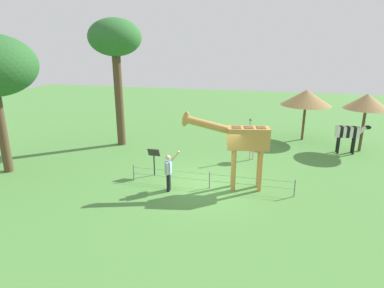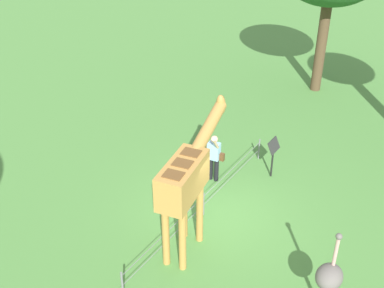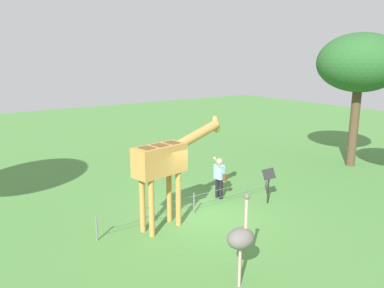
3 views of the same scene
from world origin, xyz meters
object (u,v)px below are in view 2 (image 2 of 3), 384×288
giraffe (188,177)px  info_sign (273,151)px  ostrich (329,277)px  visitor (214,155)px

giraffe → info_sign: bearing=-7.0°
ostrich → giraffe: bearing=85.9°
visitor → ostrich: size_ratio=0.77×
giraffe → info_sign: (4.03, -0.50, -1.20)m
info_sign → giraffe: bearing=173.0°
visitor → info_sign: 1.84m
visitor → ostrich: (-3.13, -4.67, 0.27)m
visitor → giraffe: bearing=-162.0°
giraffe → info_sign: 4.23m
info_sign → visitor: bearing=129.3°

